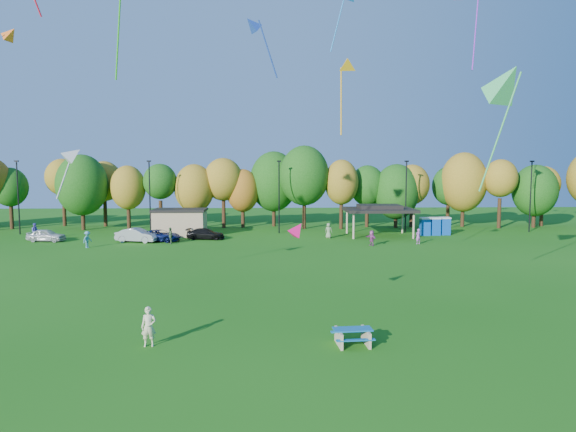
{
  "coord_description": "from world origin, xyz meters",
  "views": [
    {
      "loc": [
        0.78,
        -23.92,
        8.32
      ],
      "look_at": [
        1.87,
        6.0,
        5.44
      ],
      "focal_mm": 32.0,
      "sensor_mm": 36.0,
      "label": 1
    }
  ],
  "objects_px": {
    "kite_flyer": "(149,327)",
    "picnic_table": "(352,335)",
    "car_a": "(46,235)",
    "car_c": "(160,236)",
    "car_d": "(206,234)",
    "porta_potties": "(435,226)",
    "car_b": "(137,235)"
  },
  "relations": [
    {
      "from": "picnic_table",
      "to": "car_a",
      "type": "relative_size",
      "value": 0.46
    },
    {
      "from": "porta_potties",
      "to": "picnic_table",
      "type": "xyz_separation_m",
      "value": [
        -16.34,
        -38.2,
        -0.64
      ]
    },
    {
      "from": "porta_potties",
      "to": "car_d",
      "type": "xyz_separation_m",
      "value": [
        -27.54,
        -2.64,
        -0.47
      ]
    },
    {
      "from": "car_c",
      "to": "porta_potties",
      "type": "bearing_deg",
      "value": -67.43
    },
    {
      "from": "kite_flyer",
      "to": "car_c",
      "type": "distance_m",
      "value": 34.58
    },
    {
      "from": "picnic_table",
      "to": "car_d",
      "type": "xyz_separation_m",
      "value": [
        -11.2,
        35.56,
        0.17
      ]
    },
    {
      "from": "porta_potties",
      "to": "car_a",
      "type": "bearing_deg",
      "value": -175.21
    },
    {
      "from": "kite_flyer",
      "to": "car_a",
      "type": "bearing_deg",
      "value": 115.03
    },
    {
      "from": "picnic_table",
      "to": "car_a",
      "type": "bearing_deg",
      "value": 125.64
    },
    {
      "from": "kite_flyer",
      "to": "car_c",
      "type": "xyz_separation_m",
      "value": [
        -6.64,
        33.94,
        -0.28
      ]
    },
    {
      "from": "porta_potties",
      "to": "car_c",
      "type": "height_order",
      "value": "porta_potties"
    },
    {
      "from": "porta_potties",
      "to": "car_a",
      "type": "height_order",
      "value": "porta_potties"
    },
    {
      "from": "picnic_table",
      "to": "car_a",
      "type": "distance_m",
      "value": 44.86
    },
    {
      "from": "car_a",
      "to": "car_c",
      "type": "xyz_separation_m",
      "value": [
        12.64,
        -0.33,
        -0.05
      ]
    },
    {
      "from": "picnic_table",
      "to": "car_d",
      "type": "relative_size",
      "value": 0.44
    },
    {
      "from": "porta_potties",
      "to": "car_d",
      "type": "relative_size",
      "value": 0.86
    },
    {
      "from": "car_a",
      "to": "car_c",
      "type": "relative_size",
      "value": 0.88
    },
    {
      "from": "car_a",
      "to": "car_b",
      "type": "relative_size",
      "value": 0.88
    },
    {
      "from": "kite_flyer",
      "to": "car_b",
      "type": "bearing_deg",
      "value": 100.78
    },
    {
      "from": "car_b",
      "to": "kite_flyer",
      "type": "bearing_deg",
      "value": -150.97
    },
    {
      "from": "car_a",
      "to": "car_d",
      "type": "relative_size",
      "value": 0.95
    },
    {
      "from": "kite_flyer",
      "to": "picnic_table",
      "type": "bearing_deg",
      "value": -5.26
    },
    {
      "from": "picnic_table",
      "to": "kite_flyer",
      "type": "height_order",
      "value": "kite_flyer"
    },
    {
      "from": "kite_flyer",
      "to": "car_a",
      "type": "height_order",
      "value": "kite_flyer"
    },
    {
      "from": "porta_potties",
      "to": "car_b",
      "type": "bearing_deg",
      "value": -172.38
    },
    {
      "from": "car_b",
      "to": "car_d",
      "type": "relative_size",
      "value": 1.07
    },
    {
      "from": "car_c",
      "to": "car_d",
      "type": "height_order",
      "value": "car_c"
    },
    {
      "from": "car_a",
      "to": "car_b",
      "type": "bearing_deg",
      "value": -87.88
    },
    {
      "from": "car_c",
      "to": "car_d",
      "type": "relative_size",
      "value": 1.08
    },
    {
      "from": "car_b",
      "to": "car_d",
      "type": "distance_m",
      "value": 7.57
    },
    {
      "from": "porta_potties",
      "to": "car_c",
      "type": "distance_m",
      "value": 32.72
    },
    {
      "from": "kite_flyer",
      "to": "car_d",
      "type": "bearing_deg",
      "value": 88.45
    }
  ]
}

